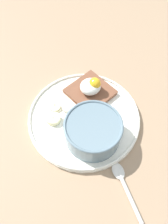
{
  "coord_description": "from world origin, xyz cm",
  "views": [
    {
      "loc": [
        -8.77,
        -24.29,
        46.17
      ],
      "look_at": [
        0.0,
        0.0,
        5.0
      ],
      "focal_mm": 35.0,
      "sensor_mm": 36.0,
      "label": 1
    }
  ],
  "objects_px": {
    "banana_slice_back": "(53,119)",
    "spoon": "(124,184)",
    "toast_slice": "(90,92)",
    "oatmeal_bowl": "(93,131)",
    "banana_slice_left": "(68,107)",
    "poached_egg": "(91,86)",
    "banana_slice_front": "(55,106)"
  },
  "relations": [
    {
      "from": "banana_slice_back",
      "to": "spoon",
      "type": "relative_size",
      "value": 0.37
    },
    {
      "from": "banana_slice_back",
      "to": "toast_slice",
      "type": "bearing_deg",
      "value": 22.5
    },
    {
      "from": "oatmeal_bowl",
      "to": "banana_slice_left",
      "type": "distance_m",
      "value": 0.09
    },
    {
      "from": "oatmeal_bowl",
      "to": "spoon",
      "type": "xyz_separation_m",
      "value": [
        0.02,
        -0.11,
        -0.03
      ]
    },
    {
      "from": "toast_slice",
      "to": "banana_slice_back",
      "type": "xyz_separation_m",
      "value": [
        -0.11,
        -0.04,
        -0.0
      ]
    },
    {
      "from": "poached_egg",
      "to": "toast_slice",
      "type": "bearing_deg",
      "value": 170.45
    },
    {
      "from": "poached_egg",
      "to": "banana_slice_back",
      "type": "xyz_separation_m",
      "value": [
        -0.11,
        -0.04,
        -0.02
      ]
    },
    {
      "from": "toast_slice",
      "to": "banana_slice_back",
      "type": "relative_size",
      "value": 2.8
    },
    {
      "from": "poached_egg",
      "to": "spoon",
      "type": "height_order",
      "value": "poached_egg"
    },
    {
      "from": "toast_slice",
      "to": "banana_slice_front",
      "type": "relative_size",
      "value": 4.32
    },
    {
      "from": "toast_slice",
      "to": "banana_slice_front",
      "type": "bearing_deg",
      "value": -173.59
    },
    {
      "from": "poached_egg",
      "to": "banana_slice_front",
      "type": "height_order",
      "value": "poached_egg"
    },
    {
      "from": "spoon",
      "to": "toast_slice",
      "type": "bearing_deg",
      "value": 86.46
    },
    {
      "from": "oatmeal_bowl",
      "to": "toast_slice",
      "type": "height_order",
      "value": "oatmeal_bowl"
    },
    {
      "from": "oatmeal_bowl",
      "to": "poached_egg",
      "type": "bearing_deg",
      "value": 70.47
    },
    {
      "from": "toast_slice",
      "to": "poached_egg",
      "type": "height_order",
      "value": "poached_egg"
    },
    {
      "from": "banana_slice_front",
      "to": "banana_slice_left",
      "type": "distance_m",
      "value": 0.03
    },
    {
      "from": "banana_slice_back",
      "to": "spoon",
      "type": "distance_m",
      "value": 0.2
    },
    {
      "from": "toast_slice",
      "to": "poached_egg",
      "type": "distance_m",
      "value": 0.02
    },
    {
      "from": "spoon",
      "to": "banana_slice_left",
      "type": "bearing_deg",
      "value": 104.24
    },
    {
      "from": "banana_slice_front",
      "to": "banana_slice_left",
      "type": "height_order",
      "value": "banana_slice_left"
    },
    {
      "from": "oatmeal_bowl",
      "to": "poached_egg",
      "type": "distance_m",
      "value": 0.12
    },
    {
      "from": "spoon",
      "to": "poached_egg",
      "type": "bearing_deg",
      "value": 85.82
    },
    {
      "from": "oatmeal_bowl",
      "to": "banana_slice_left",
      "type": "relative_size",
      "value": 3.68
    },
    {
      "from": "toast_slice",
      "to": "spoon",
      "type": "distance_m",
      "value": 0.23
    },
    {
      "from": "banana_slice_front",
      "to": "banana_slice_left",
      "type": "relative_size",
      "value": 0.89
    },
    {
      "from": "banana_slice_front",
      "to": "spoon",
      "type": "height_order",
      "value": "banana_slice_front"
    },
    {
      "from": "spoon",
      "to": "banana_slice_back",
      "type": "bearing_deg",
      "value": 116.64
    },
    {
      "from": "oatmeal_bowl",
      "to": "banana_slice_left",
      "type": "bearing_deg",
      "value": 107.61
    },
    {
      "from": "oatmeal_bowl",
      "to": "banana_slice_left",
      "type": "xyz_separation_m",
      "value": [
        -0.03,
        0.09,
        -0.02
      ]
    },
    {
      "from": "oatmeal_bowl",
      "to": "banana_slice_back",
      "type": "relative_size",
      "value": 2.67
    },
    {
      "from": "poached_egg",
      "to": "spoon",
      "type": "bearing_deg",
      "value": -94.18
    }
  ]
}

